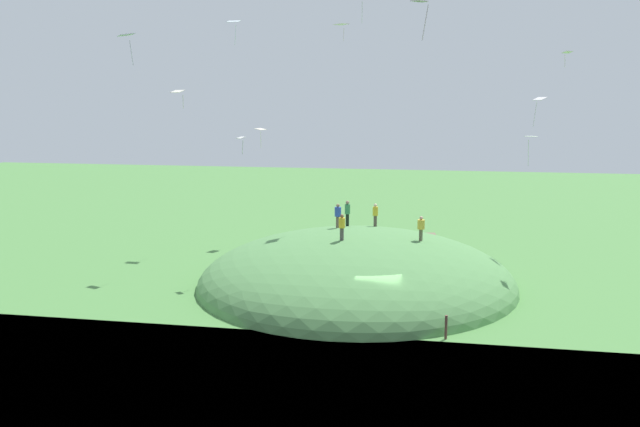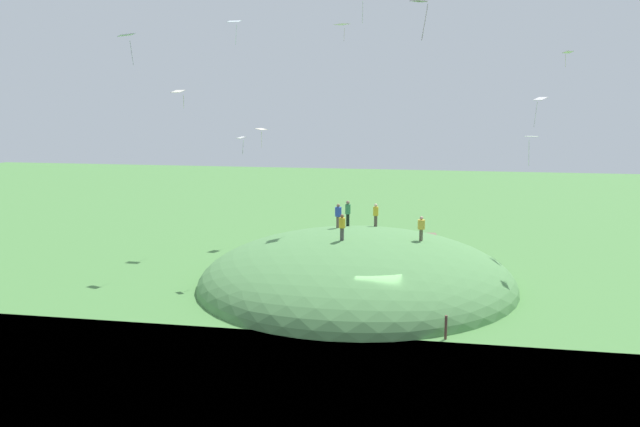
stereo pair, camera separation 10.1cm
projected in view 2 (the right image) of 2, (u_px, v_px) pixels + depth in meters
ground_plane at (379, 316)px, 37.86m from camera, size 160.00×160.00×0.00m
grass_hill at (356, 284)px, 44.40m from camera, size 21.66×20.78×6.76m
dirt_path at (437, 246)px, 55.78m from camera, size 11.27×2.54×0.04m
person_with_child at (342, 224)px, 42.01m from camera, size 0.51×0.51×1.66m
person_watching_kites at (348, 210)px, 47.83m from camera, size 0.51×0.51×1.84m
person_on_hilltop at (338, 213)px, 46.61m from camera, size 0.62×0.62×1.69m
person_walking_path at (376, 212)px, 48.00m from camera, size 0.51×0.51×1.65m
person_near_shore at (421, 226)px, 42.92m from camera, size 0.60×0.60×1.59m
kite_1 at (178, 92)px, 47.33m from camera, size 0.90×1.07×1.29m
kite_2 at (342, 25)px, 53.27m from camera, size 1.43×1.44×1.35m
kite_3 at (568, 53)px, 43.71m from camera, size 0.71×0.75×1.04m
kite_4 at (234, 23)px, 55.53m from camera, size 0.78×1.08×2.01m
kite_5 at (531, 139)px, 47.22m from camera, size 0.83×0.98×2.07m
kite_6 at (127, 36)px, 37.75m from camera, size 1.43×1.37×1.74m
kite_8 at (261, 130)px, 56.65m from camera, size 1.12×0.95×1.66m
kite_9 at (420, 5)px, 28.50m from camera, size 0.81×0.80×1.67m
kite_10 at (540, 101)px, 46.50m from camera, size 1.03×0.98×2.09m
kite_11 at (242, 139)px, 45.13m from camera, size 0.72×0.72×1.20m
mooring_post at (446, 327)px, 34.14m from camera, size 0.14×0.14×1.25m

